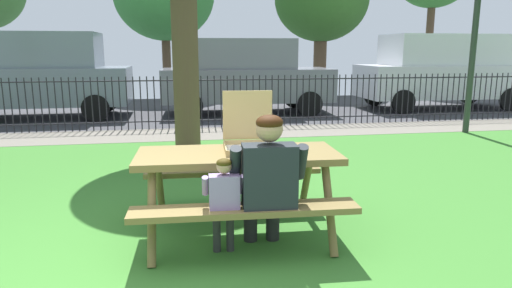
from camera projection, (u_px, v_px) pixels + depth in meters
ground at (132, 225)px, 4.45m from camera, size 28.00×10.94×0.02m
cobblestone_walkway at (154, 135)px, 9.05m from camera, size 28.00×1.40×0.01m
street_asphalt at (161, 110)px, 12.74m from camera, size 28.00×6.24×0.01m
picnic_table_foreground at (238, 171)px, 4.11m from camera, size 1.86×1.56×0.79m
pizza_box_open at (249, 135)px, 4.21m from camera, size 0.49×0.52×0.53m
adult_at_table at (267, 179)px, 3.64m from camera, size 0.62×0.60×1.19m
child_at_table at (224, 198)px, 3.59m from camera, size 0.35×0.34×0.86m
iron_fence_streetside at (155, 103)px, 9.61m from camera, size 18.45×0.03×1.12m
lamp_post_walkway at (476, 15)px, 8.89m from camera, size 0.28×0.28×3.78m
parked_car_left at (33, 73)px, 11.10m from camera, size 4.62×1.98×2.08m
parked_car_center at (246, 75)px, 11.99m from camera, size 4.47×2.05×1.94m
parked_car_right at (442, 70)px, 12.91m from camera, size 4.62×1.99×2.08m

